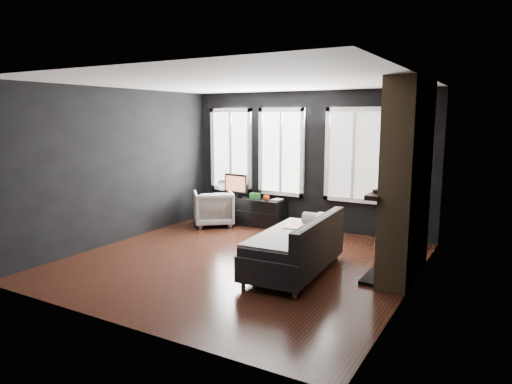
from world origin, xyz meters
The scene contains 18 objects.
floor centered at (0.00, 0.00, 0.00)m, with size 5.00×5.00×0.00m, color black.
ceiling centered at (0.00, 0.00, 2.70)m, with size 5.00×5.00×0.00m, color white.
wall_back centered at (0.00, 2.50, 1.35)m, with size 5.00×0.02×2.70m, color black.
wall_left centered at (-2.50, 0.00, 1.35)m, with size 0.02×5.00×2.70m, color black.
wall_right centered at (2.50, 0.00, 1.35)m, with size 0.02×5.00×2.70m, color black.
windows centered at (-0.45, 2.46, 2.38)m, with size 4.00×0.16×1.76m, color white, non-canonical shape.
fireplace centered at (2.30, 0.60, 1.35)m, with size 0.70×1.62×2.70m, color #93724C, non-canonical shape.
sofa centered at (0.92, -0.04, 0.42)m, with size 0.97×1.94×0.83m, color #242426, non-canonical shape.
stripe_pillow centered at (1.11, 0.42, 0.60)m, with size 0.08×0.36×0.36m, color gray.
armchair centered at (-1.73, 1.75, 0.39)m, with size 0.77×0.72×0.79m, color silver.
media_console centered at (-1.20, 2.24, 0.28)m, with size 1.61×0.50×0.55m, color black, non-canonical shape.
monitor centered at (-1.49, 2.24, 0.82)m, with size 0.59×0.13×0.53m, color black, non-canonical shape.
desk_fan centered at (-1.87, 2.28, 0.72)m, with size 0.23×0.23×0.32m, color #9E9E9E, non-canonical shape.
mug centered at (-0.72, 2.15, 0.61)m, with size 0.12×0.09×0.12m, color #E84B13.
book centered at (-0.62, 2.26, 0.67)m, with size 0.17×0.02×0.23m, color tan.
storage_box centered at (-1.02, 2.20, 0.61)m, with size 0.20×0.12×0.11m, color #2A6D2D.
mantel_vase centered at (2.05, 1.05, 1.32)m, with size 0.18×0.19×0.18m, color gold.
mantel_clock centered at (2.05, 0.05, 1.25)m, with size 0.13×0.13×0.04m, color black.
Camera 1 is at (3.57, -5.76, 2.20)m, focal length 32.00 mm.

